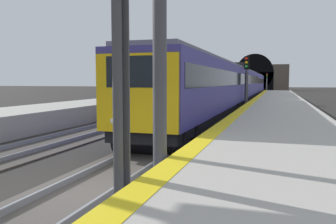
# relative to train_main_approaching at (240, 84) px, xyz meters

# --- Properties ---
(ground_plane) EXTENTS (320.00, 320.00, 0.00)m
(ground_plane) POSITION_rel_train_main_approaching_xyz_m (-35.42, -0.00, -2.26)
(ground_plane) COLOR #282623
(platform_right) EXTENTS (112.00, 4.23, 1.08)m
(platform_right) POSITION_rel_train_main_approaching_xyz_m (-35.42, -4.25, -1.72)
(platform_right) COLOR #ADA89E
(platform_right) RESTS_ON ground_plane
(platform_right_edge_strip) EXTENTS (112.00, 0.50, 0.01)m
(platform_right_edge_strip) POSITION_rel_train_main_approaching_xyz_m (-35.42, -2.39, -1.17)
(platform_right_edge_strip) COLOR yellow
(platform_right_edge_strip) RESTS_ON platform_right
(track_main_line) EXTENTS (160.00, 2.64, 0.21)m
(track_main_line) POSITION_rel_train_main_approaching_xyz_m (-35.42, -0.00, -2.21)
(track_main_line) COLOR #4C4742
(track_main_line) RESTS_ON ground_plane
(train_main_approaching) EXTENTS (64.37, 3.02, 4.81)m
(train_main_approaching) POSITION_rel_train_main_approaching_xyz_m (0.00, 0.00, 0.00)
(train_main_approaching) COLOR navy
(train_main_approaching) RESTS_ON ground_plane
(train_adjacent_platform) EXTENTS (58.34, 2.97, 4.97)m
(train_adjacent_platform) POSITION_rel_train_main_approaching_xyz_m (9.26, 4.78, 0.08)
(train_adjacent_platform) COLOR navy
(train_adjacent_platform) RESTS_ON ground_plane
(railway_signal_near) EXTENTS (0.39, 0.38, 5.48)m
(railway_signal_near) POSITION_rel_train_main_approaching_xyz_m (-37.26, -1.80, 1.05)
(railway_signal_near) COLOR #38383D
(railway_signal_near) RESTS_ON ground_plane
(railway_signal_mid) EXTENTS (0.39, 0.38, 4.58)m
(railway_signal_mid) POSITION_rel_train_main_approaching_xyz_m (-13.52, -1.80, 0.55)
(railway_signal_mid) COLOR #4C4C54
(railway_signal_mid) RESTS_ON ground_plane
(railway_signal_far) EXTENTS (0.39, 0.38, 4.57)m
(railway_signal_far) POSITION_rel_train_main_approaching_xyz_m (43.70, -1.80, 0.54)
(railway_signal_far) COLOR #4C4C54
(railway_signal_far) RESTS_ON ground_plane
(tunnel_portal) EXTENTS (2.58, 19.51, 10.93)m
(tunnel_portal) POSITION_rel_train_main_approaching_xyz_m (66.44, 2.39, 1.56)
(tunnel_portal) COLOR #51473D
(tunnel_portal) RESTS_ON ground_plane
(catenary_mast_near) EXTENTS (0.22, 2.40, 7.99)m
(catenary_mast_near) POSITION_rel_train_main_approaching_xyz_m (14.14, 11.50, 1.86)
(catenary_mast_near) COLOR #595B60
(catenary_mast_near) RESTS_ON ground_plane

